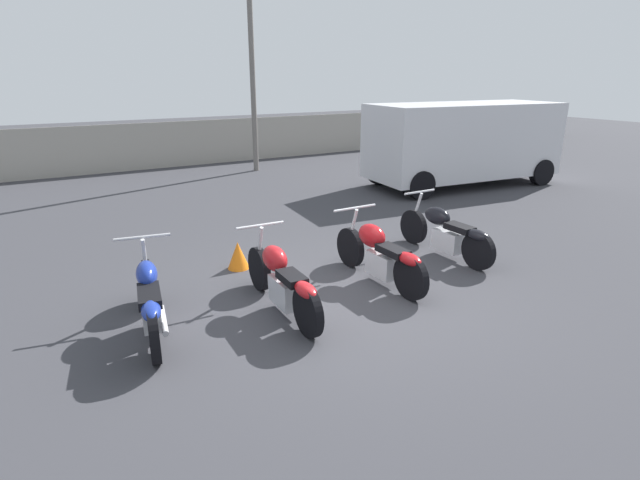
# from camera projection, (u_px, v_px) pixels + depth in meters

# --- Properties ---
(ground_plane) EXTENTS (60.00, 60.00, 0.00)m
(ground_plane) POSITION_uv_depth(u_px,v_px,m) (345.00, 299.00, 6.73)
(ground_plane) COLOR #38383D
(fence_back) EXTENTS (40.00, 0.04, 1.44)m
(fence_back) POSITION_uv_depth(u_px,v_px,m) (149.00, 146.00, 15.69)
(fence_back) COLOR #9E998E
(fence_back) RESTS_ON ground_plane
(motorcycle_slot_0) EXTENTS (0.69, 2.03, 1.00)m
(motorcycle_slot_0) POSITION_uv_depth(u_px,v_px,m) (150.00, 300.00, 5.74)
(motorcycle_slot_0) COLOR black
(motorcycle_slot_0) RESTS_ON ground_plane
(motorcycle_slot_1) EXTENTS (0.67, 2.11, 0.99)m
(motorcycle_slot_1) POSITION_uv_depth(u_px,v_px,m) (282.00, 281.00, 6.26)
(motorcycle_slot_1) COLOR black
(motorcycle_slot_1) RESTS_ON ground_plane
(motorcycle_slot_2) EXTENTS (0.75, 2.05, 0.99)m
(motorcycle_slot_2) POSITION_uv_depth(u_px,v_px,m) (380.00, 254.00, 7.16)
(motorcycle_slot_2) COLOR black
(motorcycle_slot_2) RESTS_ON ground_plane
(motorcycle_slot_3) EXTENTS (0.66, 2.10, 0.98)m
(motorcycle_slot_3) POSITION_uv_depth(u_px,v_px,m) (446.00, 232.00, 8.20)
(motorcycle_slot_3) COLOR black
(motorcycle_slot_3) RESTS_ON ground_plane
(parked_van) EXTENTS (5.33, 2.58, 2.16)m
(parked_van) POSITION_uv_depth(u_px,v_px,m) (463.00, 140.00, 13.28)
(parked_van) COLOR silver
(parked_van) RESTS_ON ground_plane
(traffic_cone_near) EXTENTS (0.34, 0.34, 0.43)m
(traffic_cone_near) POSITION_uv_depth(u_px,v_px,m) (238.00, 255.00, 7.74)
(traffic_cone_near) COLOR orange
(traffic_cone_near) RESTS_ON ground_plane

